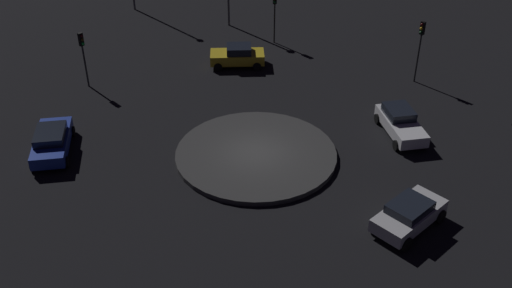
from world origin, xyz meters
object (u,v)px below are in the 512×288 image
object	(u,v)px
car_white	(400,123)
traffic_light_south_near	(420,40)
car_silver	(409,214)
traffic_light_southeast	(275,7)
car_blue	(52,141)
car_yellow	(238,56)
traffic_light_east	(83,49)

from	to	relation	value
car_white	traffic_light_south_near	world-z (taller)	traffic_light_south_near
car_silver	traffic_light_southeast	xyz separation A→B (m)	(21.91, -7.16, 2.14)
car_blue	car_silver	bearing A→B (deg)	-117.97
car_yellow	traffic_light_south_near	bearing A→B (deg)	-14.24
car_yellow	car_silver	xyz separation A→B (m)	(-19.85, 2.51, 0.00)
car_blue	car_white	world-z (taller)	car_white
car_blue	car_silver	xyz separation A→B (m)	(-15.66, -12.35, 0.02)
car_yellow	traffic_light_east	xyz separation A→B (m)	(2.68, 10.39, 2.01)
traffic_light_east	traffic_light_south_near	distance (m)	22.63
car_silver	car_white	world-z (taller)	car_white
traffic_light_southeast	traffic_light_south_near	size ratio (longest dim) A/B	0.93
car_blue	traffic_light_south_near	bearing A→B (deg)	-77.43
car_silver	traffic_light_south_near	size ratio (longest dim) A/B	0.96
car_yellow	traffic_light_southeast	bearing A→B (deg)	54.35
car_blue	traffic_light_east	bearing A→B (deg)	-9.34
car_white	traffic_light_south_near	distance (m)	7.72
car_white	traffic_light_southeast	bearing A→B (deg)	-162.95
car_silver	car_yellow	bearing A→B (deg)	-107.91
traffic_light_east	traffic_light_southeast	world-z (taller)	traffic_light_southeast
car_yellow	traffic_light_south_near	xyz separation A→B (m)	(-8.92, -9.04, 2.34)
car_white	traffic_light_south_near	xyz separation A→B (m)	(4.50, -5.82, 2.35)
car_yellow	car_blue	xyz separation A→B (m)	(-4.19, 14.87, -0.02)
traffic_light_south_near	car_silver	bearing A→B (deg)	35.93
car_silver	traffic_light_south_near	bearing A→B (deg)	-147.28
car_yellow	traffic_light_south_near	distance (m)	12.91
car_silver	traffic_light_southeast	bearing A→B (deg)	-118.78
traffic_light_east	car_blue	bearing A→B (deg)	-53.60
traffic_light_southeast	car_white	bearing A→B (deg)	32.55
car_white	car_blue	bearing A→B (deg)	-94.73
traffic_light_southeast	car_yellow	bearing A→B (deg)	-28.22
traffic_light_south_near	car_blue	bearing A→B (deg)	-18.68
car_yellow	traffic_light_southeast	world-z (taller)	traffic_light_southeast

